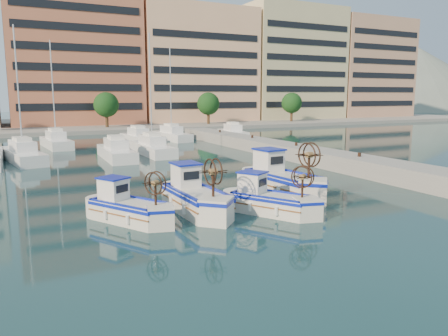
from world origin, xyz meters
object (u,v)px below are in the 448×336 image
fishing_boat_a (128,207)px  fishing_boat_b (195,196)px  fishing_boat_c (269,199)px  fishing_boat_d (281,179)px

fishing_boat_a → fishing_boat_b: (3.38, 0.19, 0.12)m
fishing_boat_b → fishing_boat_c: fishing_boat_b is taller
fishing_boat_c → fishing_boat_b: bearing=119.1°
fishing_boat_b → fishing_boat_d: bearing=10.7°
fishing_boat_a → fishing_boat_d: (9.38, 1.54, 0.21)m
fishing_boat_a → fishing_boat_b: bearing=-26.8°
fishing_boat_b → fishing_boat_c: bearing=-32.5°
fishing_boat_a → fishing_boat_b: size_ratio=0.86×
fishing_boat_a → fishing_boat_b: fishing_boat_b is taller
fishing_boat_b → fishing_boat_d: fishing_boat_d is taller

